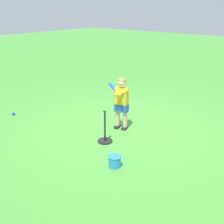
# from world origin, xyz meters

# --- Properties ---
(ground_plane) EXTENTS (40.00, 40.00, 0.00)m
(ground_plane) POSITION_xyz_m (0.00, 0.00, 0.00)
(ground_plane) COLOR #479338
(child_batter) EXTENTS (0.59, 0.38, 1.08)m
(child_batter) POSITION_xyz_m (-0.04, 0.04, 0.65)
(child_batter) COLOR #232328
(child_batter) RESTS_ON ground
(play_ball_center_lawn) EXTENTS (0.08, 0.08, 0.08)m
(play_ball_center_lawn) POSITION_xyz_m (2.37, 1.08, 0.04)
(play_ball_center_lawn) COLOR blue
(play_ball_center_lawn) RESTS_ON ground
(batting_tee) EXTENTS (0.28, 0.28, 0.62)m
(batting_tee) POSITION_xyz_m (-0.22, 0.74, 0.10)
(batting_tee) COLOR black
(batting_tee) RESTS_ON ground
(toy_bucket) EXTENTS (0.22, 0.22, 0.19)m
(toy_bucket) POSITION_xyz_m (-0.92, 1.30, 0.10)
(toy_bucket) COLOR #2884DB
(toy_bucket) RESTS_ON ground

